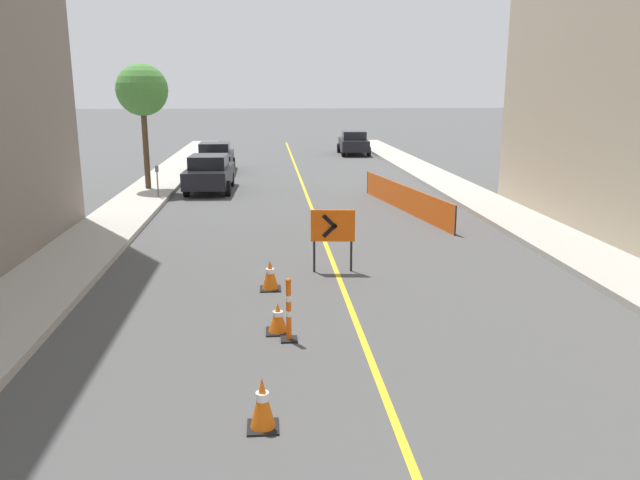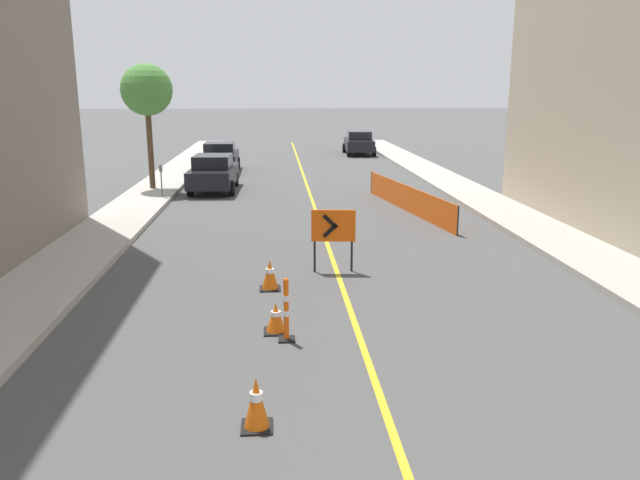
% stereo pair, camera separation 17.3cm
% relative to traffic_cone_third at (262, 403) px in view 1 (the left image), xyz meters
% --- Properties ---
extents(lane_stripe, '(0.12, 54.62, 0.01)m').
position_rel_traffic_cone_third_xyz_m(lane_stripe, '(1.76, 17.99, -0.35)').
color(lane_stripe, gold).
rests_on(lane_stripe, ground_plane).
extents(sidewalk_left, '(2.12, 54.62, 0.17)m').
position_rel_traffic_cone_third_xyz_m(sidewalk_left, '(-4.92, 17.99, -0.27)').
color(sidewalk_left, '#ADA89E').
rests_on(sidewalk_left, ground_plane).
extents(sidewalk_right, '(2.12, 54.62, 0.17)m').
position_rel_traffic_cone_third_xyz_m(sidewalk_right, '(8.44, 17.99, -0.27)').
color(sidewalk_right, '#ADA89E').
rests_on(sidewalk_right, ground_plane).
extents(traffic_cone_third, '(0.42, 0.42, 0.72)m').
position_rel_traffic_cone_third_xyz_m(traffic_cone_third, '(0.00, 0.00, 0.00)').
color(traffic_cone_third, black).
rests_on(traffic_cone_third, ground_plane).
extents(traffic_cone_fourth, '(0.45, 0.45, 0.56)m').
position_rel_traffic_cone_third_xyz_m(traffic_cone_fourth, '(0.26, 3.31, -0.08)').
color(traffic_cone_fourth, black).
rests_on(traffic_cone_fourth, ground_plane).
extents(traffic_cone_fifth, '(0.46, 0.46, 0.67)m').
position_rel_traffic_cone_third_xyz_m(traffic_cone_fifth, '(0.14, 5.85, -0.02)').
color(traffic_cone_fifth, black).
rests_on(traffic_cone_fifth, ground_plane).
extents(delineator_post_rear, '(0.30, 0.30, 1.15)m').
position_rel_traffic_cone_third_xyz_m(delineator_post_rear, '(0.45, 2.92, 0.14)').
color(delineator_post_rear, black).
rests_on(delineator_post_rear, ground_plane).
extents(arrow_barricade_primary, '(1.07, 0.17, 1.53)m').
position_rel_traffic_cone_third_xyz_m(arrow_barricade_primary, '(1.67, 7.13, 0.72)').
color(arrow_barricade_primary, '#EF560C').
rests_on(arrow_barricade_primary, ground_plane).
extents(safety_mesh_fence, '(1.43, 8.19, 0.93)m').
position_rel_traffic_cone_third_xyz_m(safety_mesh_fence, '(5.09, 14.69, 0.11)').
color(safety_mesh_fence, '#EF560C').
rests_on(safety_mesh_fence, ground_plane).
extents(parked_car_curb_near, '(1.97, 4.37, 1.59)m').
position_rel_traffic_cone_third_xyz_m(parked_car_curb_near, '(-2.38, 19.83, 0.44)').
color(parked_car_curb_near, black).
rests_on(parked_car_curb_near, ground_plane).
extents(parked_car_curb_mid, '(1.94, 4.32, 1.59)m').
position_rel_traffic_cone_third_xyz_m(parked_car_curb_mid, '(-2.62, 26.32, 0.44)').
color(parked_car_curb_mid, black).
rests_on(parked_car_curb_mid, ground_plane).
extents(parked_car_curb_far, '(2.03, 4.39, 1.59)m').
position_rel_traffic_cone_third_xyz_m(parked_car_curb_far, '(6.03, 35.04, 0.44)').
color(parked_car_curb_far, black).
rests_on(parked_car_curb_far, ground_plane).
extents(parking_meter_far_curb, '(0.12, 0.11, 1.28)m').
position_rel_traffic_cone_third_xyz_m(parking_meter_far_curb, '(-4.21, 17.50, 0.72)').
color(parking_meter_far_curb, '#4C4C51').
rests_on(parking_meter_far_curb, sidewalk_left).
extents(street_tree_left_near, '(2.16, 2.16, 5.23)m').
position_rel_traffic_cone_third_xyz_m(street_tree_left_near, '(-5.02, 19.88, 3.91)').
color(street_tree_left_near, '#4C3823').
rests_on(street_tree_left_near, sidewalk_left).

